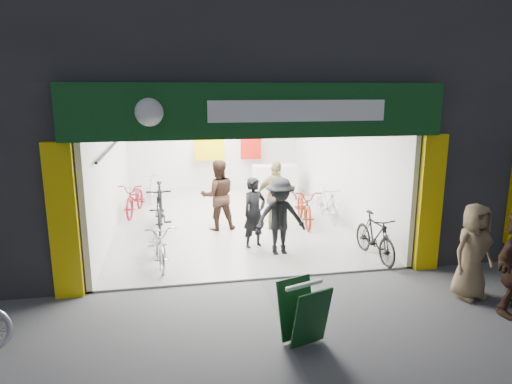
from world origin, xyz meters
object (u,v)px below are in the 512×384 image
object	(u,v)px
bike_left_front	(159,243)
sandwich_board	(304,312)
pedestrian_near	(473,251)
bike_right_front	(375,237)

from	to	relation	value
bike_left_front	sandwich_board	xyz separation A→B (m)	(1.98, -3.32, 0.03)
pedestrian_near	sandwich_board	bearing A→B (deg)	-179.24
bike_right_front	sandwich_board	world-z (taller)	bike_right_front
bike_right_front	pedestrian_near	xyz separation A→B (m)	(0.80, -1.92, 0.33)
bike_right_front	sandwich_board	xyz separation A→B (m)	(-2.32, -2.76, -0.01)
sandwich_board	bike_right_front	bearing A→B (deg)	30.76
bike_left_front	sandwich_board	size ratio (longest dim) A/B	1.98
pedestrian_near	sandwich_board	distance (m)	3.25
bike_left_front	pedestrian_near	bearing A→B (deg)	-33.88
bike_left_front	bike_right_front	world-z (taller)	bike_right_front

